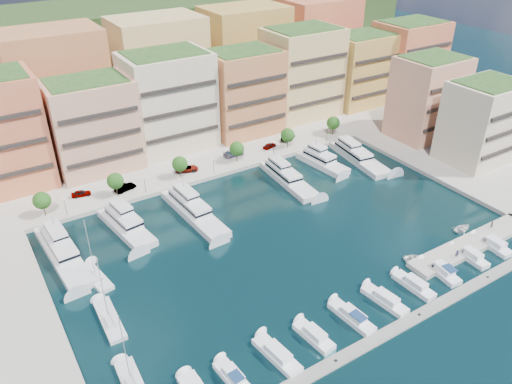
{
  "coord_description": "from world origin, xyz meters",
  "views": [
    {
      "loc": [
        -49.59,
        -67.25,
        60.0
      ],
      "look_at": [
        -0.67,
        10.46,
        6.0
      ],
      "focal_mm": 35.0,
      "sensor_mm": 36.0,
      "label": 1
    }
  ],
  "objects_px": {
    "cruiser_8": "(471,257)",
    "cruiser_9": "(493,245)",
    "tree_5": "(333,123)",
    "sailboat_2": "(96,278)",
    "tree_1": "(115,181)",
    "lamppost_4": "(327,132)",
    "cruiser_3": "(314,336)",
    "sailboat_0": "(132,382)",
    "lamppost_1": "(144,182)",
    "yacht_2": "(192,209)",
    "car_3": "(234,153)",
    "tree_4": "(288,135)",
    "sailboat_1": "(110,320)",
    "yacht_1": "(125,225)",
    "tree_3": "(237,149)",
    "person_1": "(492,224)",
    "yacht_6": "(357,156)",
    "tender_0": "(414,258)",
    "cruiser_5": "(385,300)",
    "person_0": "(457,254)",
    "yacht_5": "(321,161)",
    "car_5": "(288,137)",
    "tender_2": "(462,228)",
    "car_2": "(187,168)",
    "lamppost_2": "(214,163)",
    "cruiser_7": "(442,271)",
    "cruiser_4": "(352,317)",
    "cruiser_1": "(233,378)",
    "cruiser_2": "(277,355)",
    "cruiser_6": "(414,285)",
    "yacht_0": "(61,251)",
    "yacht_4": "(287,178)",
    "car_1": "(125,187)",
    "tree_0": "(42,201)",
    "car_0": "(81,193)",
    "tree_2": "(180,164)",
    "lamppost_3": "(274,146)"
  },
  "relations": [
    {
      "from": "car_0",
      "to": "lamppost_1",
      "type": "bearing_deg",
      "value": -104.11
    },
    {
      "from": "sailboat_1",
      "to": "person_1",
      "type": "xyz_separation_m",
      "value": [
        75.59,
        -16.95,
        1.46
      ]
    },
    {
      "from": "cruiser_2",
      "to": "cruiser_9",
      "type": "bearing_deg",
      "value": 0.01
    },
    {
      "from": "lamppost_2",
      "to": "yacht_6",
      "type": "height_order",
      "value": "yacht_6"
    },
    {
      "from": "tree_1",
      "to": "sailboat_1",
      "type": "distance_m",
      "value": 40.08
    },
    {
      "from": "tree_4",
      "to": "cruiser_3",
      "type": "relative_size",
      "value": 0.74
    },
    {
      "from": "car_3",
      "to": "yacht_2",
      "type": "bearing_deg",
      "value": 128.79
    },
    {
      "from": "tree_1",
      "to": "cruiser_2",
      "type": "distance_m",
      "value": 58.47
    },
    {
      "from": "cruiser_5",
      "to": "sailboat_2",
      "type": "distance_m",
      "value": 51.76
    },
    {
      "from": "lamppost_1",
      "to": "lamppost_2",
      "type": "distance_m",
      "value": 18.0
    },
    {
      "from": "sailboat_0",
      "to": "lamppost_1",
      "type": "bearing_deg",
      "value": 66.36
    },
    {
      "from": "cruiser_1",
      "to": "cruiser_2",
      "type": "bearing_deg",
      "value": -0.04
    },
    {
      "from": "lamppost_1",
      "to": "sailboat_1",
      "type": "distance_m",
      "value": 40.47
    },
    {
      "from": "yacht_1",
      "to": "yacht_4",
      "type": "bearing_deg",
      "value": -1.8
    },
    {
      "from": "cruiser_2",
      "to": "person_0",
      "type": "relative_size",
      "value": 5.5
    },
    {
      "from": "cruiser_8",
      "to": "cruiser_9",
      "type": "xyz_separation_m",
      "value": [
        6.97,
        -0.0,
        -0.0
      ]
    },
    {
      "from": "cruiser_1",
      "to": "cruiser_9",
      "type": "height_order",
      "value": "cruiser_1"
    },
    {
      "from": "tree_1",
      "to": "person_0",
      "type": "distance_m",
      "value": 74.07
    },
    {
      "from": "sailboat_1",
      "to": "lamppost_4",
      "type": "bearing_deg",
      "value": 25.29
    },
    {
      "from": "yacht_2",
      "to": "person_1",
      "type": "xyz_separation_m",
      "value": [
        49.76,
        -39.21,
        0.56
      ]
    },
    {
      "from": "yacht_2",
      "to": "car_3",
      "type": "bearing_deg",
      "value": 41.07
    },
    {
      "from": "sailboat_2",
      "to": "person_1",
      "type": "distance_m",
      "value": 79.68
    },
    {
      "from": "cruiser_7",
      "to": "tree_3",
      "type": "bearing_deg",
      "value": 99.65
    },
    {
      "from": "sailboat_2",
      "to": "car_1",
      "type": "relative_size",
      "value": 2.59
    },
    {
      "from": "yacht_2",
      "to": "cruiser_7",
      "type": "distance_m",
      "value": 52.56
    },
    {
      "from": "tree_5",
      "to": "sailboat_2",
      "type": "bearing_deg",
      "value": -161.6
    },
    {
      "from": "yacht_6",
      "to": "tender_0",
      "type": "relative_size",
      "value": 5.47
    },
    {
      "from": "tree_4",
      "to": "cruiser_9",
      "type": "distance_m",
      "value": 58.95
    },
    {
      "from": "yacht_0",
      "to": "sailboat_2",
      "type": "distance_m",
      "value": 11.03
    },
    {
      "from": "cruiser_4",
      "to": "cruiser_1",
      "type": "bearing_deg",
      "value": 179.94
    },
    {
      "from": "tree_3",
      "to": "tender_2",
      "type": "height_order",
      "value": "tree_3"
    },
    {
      "from": "tree_2",
      "to": "cruiser_5",
      "type": "relative_size",
      "value": 0.63
    },
    {
      "from": "cruiser_9",
      "to": "cruiser_3",
      "type": "bearing_deg",
      "value": 179.99
    },
    {
      "from": "lamppost_3",
      "to": "yacht_4",
      "type": "xyz_separation_m",
      "value": [
        -4.11,
        -11.79,
        -2.73
      ]
    },
    {
      "from": "yacht_5",
      "to": "car_5",
      "type": "bearing_deg",
      "value": 88.01
    },
    {
      "from": "tree_0",
      "to": "cruiser_1",
      "type": "bearing_deg",
      "value": -77.09
    },
    {
      "from": "tree_1",
      "to": "lamppost_4",
      "type": "height_order",
      "value": "tree_1"
    },
    {
      "from": "lamppost_1",
      "to": "cruiser_9",
      "type": "xyz_separation_m",
      "value": [
        51.17,
        -55.79,
        -3.28
      ]
    },
    {
      "from": "cruiser_6",
      "to": "sailboat_0",
      "type": "distance_m",
      "value": 50.38
    },
    {
      "from": "lamppost_4",
      "to": "cruiser_8",
      "type": "xyz_separation_m",
      "value": [
        -9.8,
        -55.78,
        -3.28
      ]
    },
    {
      "from": "cruiser_5",
      "to": "person_0",
      "type": "bearing_deg",
      "value": 3.06
    },
    {
      "from": "cruiser_3",
      "to": "cruiser_5",
      "type": "bearing_deg",
      "value": -0.06
    },
    {
      "from": "yacht_5",
      "to": "car_5",
      "type": "xyz_separation_m",
      "value": [
        0.55,
        15.74,
        0.62
      ]
    },
    {
      "from": "yacht_1",
      "to": "cruiser_8",
      "type": "height_order",
      "value": "yacht_1"
    },
    {
      "from": "tree_3",
      "to": "car_3",
      "type": "bearing_deg",
      "value": 74.35
    },
    {
      "from": "lamppost_1",
      "to": "car_2",
      "type": "height_order",
      "value": "lamppost_1"
    },
    {
      "from": "lamppost_2",
      "to": "car_3",
      "type": "xyz_separation_m",
      "value": [
        8.96,
        5.74,
        -1.97
      ]
    },
    {
      "from": "tree_3",
      "to": "yacht_4",
      "type": "height_order",
      "value": "tree_3"
    },
    {
      "from": "tree_3",
      "to": "cruiser_9",
      "type": "xyz_separation_m",
      "value": [
        25.17,
        -58.09,
        -4.2
      ]
    },
    {
      "from": "sailboat_1",
      "to": "car_0",
      "type": "bearing_deg",
      "value": 80.52
    }
  ]
}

